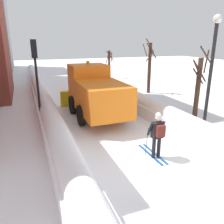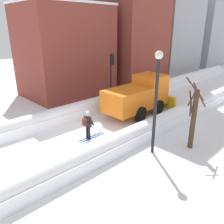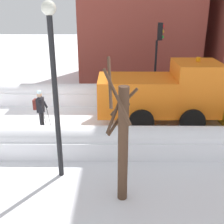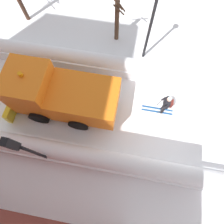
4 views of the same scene
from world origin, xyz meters
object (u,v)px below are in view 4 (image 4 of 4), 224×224
traffic_light_pole (23,149)px  street_lamp (154,11)px  skier (166,104)px  plow_truck (60,95)px  bare_tree_near (117,15)px

traffic_light_pole → street_lamp: (7.48, -4.12, 0.34)m
skier → traffic_light_pole: 7.11m
plow_truck → street_lamp: street_lamp is taller
skier → street_lamp: street_lamp is taller
plow_truck → street_lamp: bearing=-42.7°
bare_tree_near → street_lamp: bearing=-120.3°
plow_truck → bare_tree_near: size_ratio=1.48×
traffic_light_pole → bare_tree_near: 8.97m
skier → street_lamp: (3.68, 1.53, 2.40)m
skier → bare_tree_near: 6.02m
traffic_light_pole → bare_tree_near: bearing=-14.0°
skier → traffic_light_pole: (-3.80, 5.64, 2.06)m
plow_truck → skier: (0.70, -5.56, -0.48)m
plow_truck → skier: 5.63m
traffic_light_pole → street_lamp: size_ratio=0.81×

